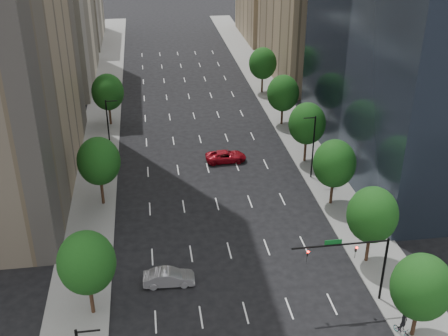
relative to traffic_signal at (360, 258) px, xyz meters
name	(u,v)px	position (x,y,z in m)	size (l,w,h in m)	color
sidewalk_left	(95,175)	(-26.03, 30.00, -5.10)	(6.00, 200.00, 0.15)	slate
sidewalk_right	(314,160)	(4.97, 30.00, -5.10)	(6.00, 200.00, 0.15)	slate
filler_left	(71,4)	(-35.53, 106.00, 3.83)	(14.00, 26.00, 18.00)	beige
parking_tan_right	(308,1)	(14.47, 70.00, 9.83)	(14.00, 30.00, 30.00)	#8C7759
filler_right	(271,5)	(14.47, 103.00, 2.83)	(14.00, 26.00, 16.00)	#8C7759
tree_right_0	(421,287)	(3.47, -5.00, 0.22)	(5.20, 5.20, 8.39)	#382316
tree_right_1	(372,215)	(3.47, 6.00, 0.58)	(5.20, 5.20, 8.75)	#382316
tree_right_2	(334,164)	(3.47, 18.00, 0.43)	(5.20, 5.20, 8.61)	#382316
tree_right_3	(307,124)	(3.47, 30.00, 0.72)	(5.20, 5.20, 8.89)	#382316
tree_right_4	(283,93)	(3.47, 44.00, 0.29)	(5.20, 5.20, 8.46)	#382316
tree_right_5	(263,63)	(3.47, 60.00, 0.58)	(5.20, 5.20, 8.75)	#382316
tree_left_0	(87,263)	(-24.53, 2.00, 0.58)	(5.20, 5.20, 8.75)	#382316
tree_left_1	(99,161)	(-24.53, 22.00, 0.79)	(5.20, 5.20, 8.97)	#382316
tree_left_2	(108,92)	(-24.53, 48.00, 0.50)	(5.20, 5.20, 8.68)	#382316
streetlight_rn	(313,146)	(2.91, 25.00, -0.33)	(1.70, 0.20, 9.00)	black
streetlight_ln	(109,128)	(-23.96, 35.00, -0.33)	(1.70, 0.20, 9.00)	black
traffic_signal	(360,258)	(0.00, 0.00, 0.00)	(9.12, 0.40, 7.38)	black
car_silver	(169,277)	(-17.32, 5.19, -4.33)	(1.77, 5.09, 1.68)	#96959A
car_red_far	(226,156)	(-7.69, 31.70, -4.37)	(2.67, 5.80, 1.61)	maroon
cyclist	(402,328)	(2.47, -4.95, -4.20)	(1.29, 1.96, 2.46)	black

